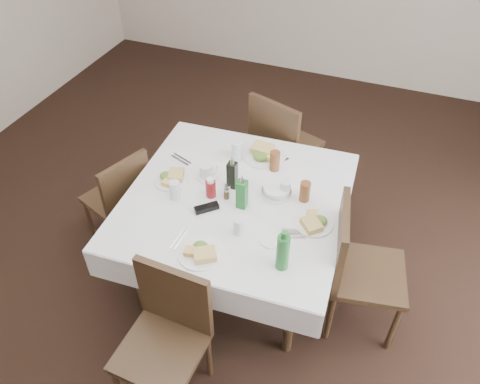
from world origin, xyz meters
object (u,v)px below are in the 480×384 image
Objects in this scene: water_s at (239,226)px; bread_basket at (277,191)px; chair_west at (122,196)px; ketchup_bottle at (211,188)px; chair_north at (281,142)px; chair_south at (168,329)px; chair_east at (355,263)px; water_e at (285,189)px; green_bottle at (283,252)px; water_w at (175,190)px; coffee_mug at (207,172)px; oil_cruet_green at (242,193)px; dining_table at (236,205)px; water_n at (237,151)px; oil_cruet_dark at (232,174)px.

water_s is 0.43m from bread_basket.
chair_west reaches higher than bread_basket.
ketchup_bottle reaches higher than water_s.
chair_north is 1.06× the size of chair_south.
water_e is at bearing 157.51° from chair_east.
ketchup_bottle reaches higher than bread_basket.
chair_east is 4.94× the size of bread_basket.
green_bottle reaches higher than chair_south.
chair_south is at bearing -46.20° from chair_west.
water_w is (-1.21, -0.05, 0.27)m from chair_east.
water_s is 0.79× the size of coffee_mug.
water_e is 0.47× the size of oil_cruet_green.
chair_west is 5.96× the size of ketchup_bottle.
chair_north is 8.18× the size of water_e.
water_n is (-0.15, 0.39, 0.15)m from dining_table.
water_e reaches higher than dining_table.
coffee_mug is at bearing 12.39° from chair_west.
oil_cruet_dark is at bearing 123.73° from dining_table.
bread_basket is at bearing -0.00° from coffee_mug.
oil_cruet_dark is (-0.90, 0.19, 0.31)m from chair_east.
green_bottle reaches higher than water_w.
oil_cruet_dark is at bearing 133.82° from green_bottle.
ketchup_bottle is at bearing -100.34° from chair_north.
bread_basket is 1.37× the size of ketchup_bottle.
ketchup_bottle is at bearing -157.65° from bread_basket.
green_bottle is (0.61, -0.40, 0.06)m from ketchup_bottle.
coffee_mug is (-0.20, 0.03, -0.06)m from oil_cruet_dark.
dining_table is at bearing 1.36° from chair_west.
water_s is at bearing -63.12° from oil_cruet_dark.
dining_table is 0.22m from ketchup_bottle.
chair_east is at bearing -11.10° from coffee_mug.
chair_north reaches higher than chair_west.
coffee_mug is at bearing 180.00° from bread_basket.
water_n reaches higher than coffee_mug.
oil_cruet_dark is 0.17m from ketchup_bottle.
water_n is (-0.17, -0.56, 0.26)m from chair_north.
dining_table is at bearing 135.63° from green_bottle.
chair_south is at bearing -78.45° from coffee_mug.
chair_east is at bearing -2.93° from ketchup_bottle.
chair_west is 1.26m from water_e.
chair_west is (-0.86, 0.90, -0.04)m from chair_south.
oil_cruet_green is (-0.23, -0.19, 0.05)m from water_e.
chair_east is 0.68m from bread_basket.
green_bottle reaches higher than water_n.
oil_cruet_green reaches higher than chair_west.
dining_table is 1.55× the size of chair_east.
bread_basket is at bearing 110.57° from green_bottle.
water_w is at bearing -177.62° from chair_east.
chair_east is 1.15m from coffee_mug.
green_bottle is (0.16, -0.57, 0.06)m from water_e.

